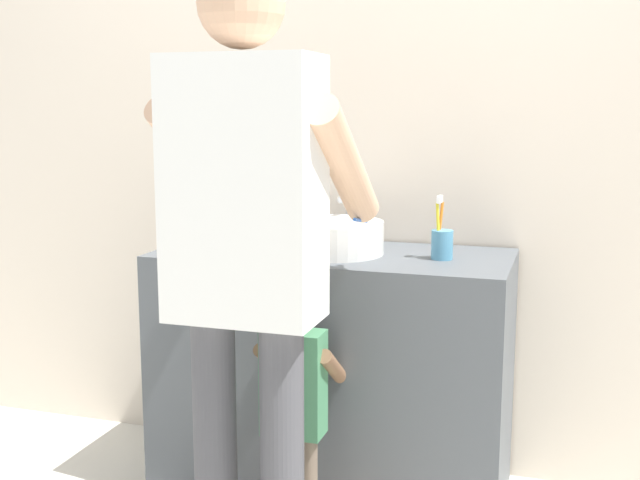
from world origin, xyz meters
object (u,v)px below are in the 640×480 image
object	(u,v)px
soap_bottle	(260,227)
adult_parent	(247,230)
child_toddler	(295,397)
toothbrush_cup	(442,243)

from	to	relation	value
soap_bottle	adult_parent	bearing A→B (deg)	-70.49
child_toddler	adult_parent	distance (m)	0.60
adult_parent	child_toddler	bearing A→B (deg)	80.14
soap_bottle	adult_parent	world-z (taller)	adult_parent
adult_parent	toothbrush_cup	bearing A→B (deg)	57.05
child_toddler	adult_parent	xyz separation A→B (m)	(-0.04, -0.24, 0.54)
toothbrush_cup	adult_parent	size ratio (longest dim) A/B	0.12
toothbrush_cup	soap_bottle	world-z (taller)	toothbrush_cup
soap_bottle	child_toddler	distance (m)	0.70
toothbrush_cup	adult_parent	distance (m)	0.77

